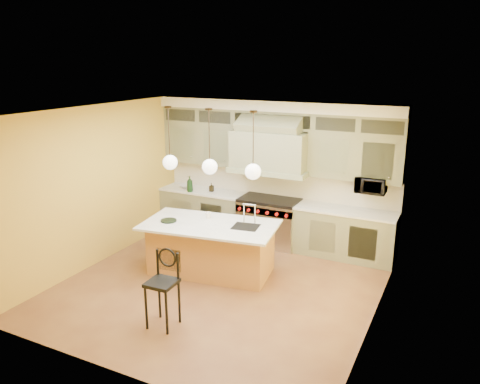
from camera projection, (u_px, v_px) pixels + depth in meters
The scene contains 18 objects.
floor at pixel (219, 286), 7.82m from camera, with size 5.00×5.00×0.00m, color brown.
ceiling at pixel (217, 112), 7.03m from camera, with size 5.00×5.00×0.00m, color white.
wall_back at pixel (277, 171), 9.58m from camera, with size 5.00×5.00×0.00m, color gold.
wall_front at pixel (111, 263), 5.26m from camera, with size 5.00×5.00×0.00m, color gold.
wall_left at pixel (97, 186), 8.48m from camera, with size 5.00×5.00×0.00m, color gold.
wall_right at pixel (379, 228), 6.36m from camera, with size 5.00×5.00×0.00m, color gold.
back_cabinetry at pixel (272, 175), 9.35m from camera, with size 5.00×0.77×2.90m.
range at pixel (269, 221), 9.53m from camera, with size 1.20×0.74×0.96m.
kitchen_island at pixel (211, 247), 8.24m from camera, with size 2.46×1.55×1.35m.
counter_stool at pixel (163, 284), 6.53m from camera, with size 0.41×0.41×1.12m.
microwave at pixel (371, 185), 8.53m from camera, with size 0.54×0.37×0.30m, color black.
oil_bottle_a at pixel (190, 184), 9.92m from camera, with size 0.13×0.13×0.34m, color #133316.
oil_bottle_b at pixel (211, 187), 9.97m from camera, with size 0.08×0.08×0.18m, color black.
fruit_bowl at pixel (186, 186), 10.26m from camera, with size 0.29×0.29×0.07m, color beige.
cup at pixel (208, 215), 8.37m from camera, with size 0.11×0.11×0.10m, color white.
pendant_left at pixel (170, 161), 8.18m from camera, with size 0.26×0.26×1.11m.
pendant_center at pixel (210, 165), 7.84m from camera, with size 0.26×0.26×1.11m.
pendant_right at pixel (253, 170), 7.50m from camera, with size 0.26×0.26×1.11m.
Camera 1 is at (3.45, -6.20, 3.66)m, focal length 35.00 mm.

